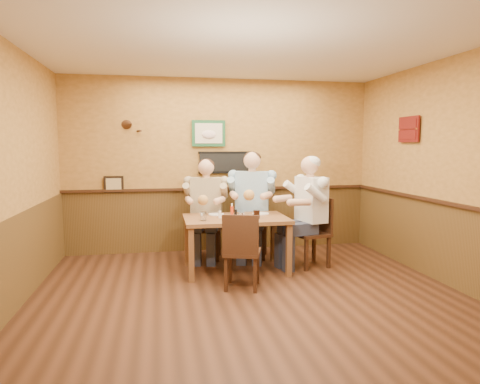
% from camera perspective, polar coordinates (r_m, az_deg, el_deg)
% --- Properties ---
extents(room, '(5.02, 5.03, 2.81)m').
position_cam_1_polar(room, '(4.76, 2.99, 5.79)').
color(room, '#341C0F').
rests_on(room, ground).
extents(dining_table, '(1.40, 0.90, 0.75)m').
position_cam_1_polar(dining_table, '(5.86, -0.57, -4.26)').
color(dining_table, brown).
rests_on(dining_table, ground).
extents(chair_back_left, '(0.53, 0.53, 0.96)m').
position_cam_1_polar(chair_back_left, '(6.57, -4.46, -4.73)').
color(chair_back_left, '#3C2113').
rests_on(chair_back_left, ground).
extents(chair_back_right, '(0.59, 0.59, 1.03)m').
position_cam_1_polar(chair_back_right, '(6.60, 1.62, -4.35)').
color(chair_back_right, '#3C2113').
rests_on(chair_back_right, ground).
extents(chair_right_end, '(0.55, 0.55, 0.99)m').
position_cam_1_polar(chair_right_end, '(6.20, 9.39, -5.30)').
color(chair_right_end, '#3C2113').
rests_on(chair_right_end, ground).
extents(chair_near_side, '(0.54, 0.54, 0.93)m').
position_cam_1_polar(chair_near_side, '(5.21, 0.31, -7.79)').
color(chair_near_side, '#3C2113').
rests_on(chair_near_side, ground).
extents(diner_tan_shirt, '(0.75, 0.75, 1.37)m').
position_cam_1_polar(diner_tan_shirt, '(6.53, -4.48, -2.96)').
color(diner_tan_shirt, tan).
rests_on(diner_tan_shirt, ground).
extents(diner_blue_polo, '(0.85, 0.85, 1.47)m').
position_cam_1_polar(diner_blue_polo, '(6.56, 1.63, -2.47)').
color(diner_blue_polo, '#87ADCB').
rests_on(diner_blue_polo, ground).
extents(diner_white_elder, '(0.78, 0.78, 1.42)m').
position_cam_1_polar(diner_white_elder, '(6.16, 9.42, -3.36)').
color(diner_white_elder, silver).
rests_on(diner_white_elder, ground).
extents(water_glass_left, '(0.09, 0.09, 0.12)m').
position_cam_1_polar(water_glass_left, '(5.59, -4.89, -3.21)').
color(water_glass_left, silver).
rests_on(water_glass_left, dining_table).
extents(water_glass_mid, '(0.08, 0.08, 0.12)m').
position_cam_1_polar(water_glass_mid, '(5.51, 0.20, -3.33)').
color(water_glass_mid, white).
rests_on(water_glass_mid, dining_table).
extents(cola_tumbler, '(0.11, 0.11, 0.11)m').
position_cam_1_polar(cola_tumbler, '(5.73, 2.22, -2.99)').
color(cola_tumbler, black).
rests_on(cola_tumbler, dining_table).
extents(hot_sauce_bottle, '(0.04, 0.04, 0.17)m').
position_cam_1_polar(hot_sauce_bottle, '(5.81, -1.08, -2.57)').
color(hot_sauce_bottle, red).
rests_on(hot_sauce_bottle, dining_table).
extents(salt_shaker, '(0.05, 0.05, 0.10)m').
position_cam_1_polar(salt_shaker, '(5.77, -2.70, -3.01)').
color(salt_shaker, white).
rests_on(salt_shaker, dining_table).
extents(pepper_shaker, '(0.05, 0.05, 0.10)m').
position_cam_1_polar(pepper_shaker, '(5.87, -0.59, -2.84)').
color(pepper_shaker, black).
rests_on(pepper_shaker, dining_table).
extents(plate_far_left, '(0.25, 0.25, 0.01)m').
position_cam_1_polar(plate_far_left, '(6.04, -3.19, -2.99)').
color(plate_far_left, silver).
rests_on(plate_far_left, dining_table).
extents(plate_far_right, '(0.29, 0.29, 0.02)m').
position_cam_1_polar(plate_far_right, '(6.11, 2.78, -2.88)').
color(plate_far_right, silver).
rests_on(plate_far_right, dining_table).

